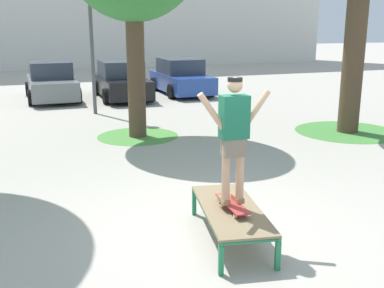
{
  "coord_description": "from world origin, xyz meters",
  "views": [
    {
      "loc": [
        -2.52,
        -5.68,
        2.87
      ],
      "look_at": [
        0.07,
        1.15,
        1.0
      ],
      "focal_mm": 43.27,
      "sensor_mm": 36.0,
      "label": 1
    }
  ],
  "objects": [
    {
      "name": "ground_plane",
      "position": [
        0.0,
        0.0,
        0.0
      ],
      "size": [
        120.0,
        120.0,
        0.0
      ],
      "primitive_type": "plane",
      "color": "#B2AA9E"
    },
    {
      "name": "skate_box",
      "position": [
        0.07,
        -0.35,
        0.41
      ],
      "size": [
        1.11,
        2.01,
        0.46
      ],
      "color": "#237A4C",
      "rests_on": "ground"
    },
    {
      "name": "skateboard",
      "position": [
        0.06,
        -0.41,
        0.54
      ],
      "size": [
        0.25,
        0.81,
        0.09
      ],
      "color": "#B23333",
      "rests_on": "skate_box"
    },
    {
      "name": "skater",
      "position": [
        0.06,
        -0.41,
        1.53
      ],
      "size": [
        1.0,
        0.3,
        1.69
      ],
      "color": "tan",
      "rests_on": "skateboard"
    },
    {
      "name": "grass_patch_near_right",
      "position": [
        6.01,
        4.56,
        0.0
      ],
      "size": [
        2.87,
        2.87,
        0.01
      ],
      "primitive_type": "cylinder",
      "color": "#47893D",
      "rests_on": "ground"
    },
    {
      "name": "grass_patch_mid_back",
      "position": [
        0.4,
        6.1,
        0.0
      ],
      "size": [
        2.16,
        2.16,
        0.01
      ],
      "primitive_type": "cylinder",
      "color": "#519342",
      "rests_on": "ground"
    },
    {
      "name": "car_grey",
      "position": [
        -1.22,
        13.56,
        0.69
      ],
      "size": [
        1.93,
        4.21,
        1.5
      ],
      "color": "slate",
      "rests_on": "ground"
    },
    {
      "name": "car_black",
      "position": [
        1.47,
        12.9,
        0.69
      ],
      "size": [
        2.0,
        4.24,
        1.5
      ],
      "color": "black",
      "rests_on": "ground"
    },
    {
      "name": "car_blue",
      "position": [
        4.16,
        13.28,
        0.69
      ],
      "size": [
        1.96,
        4.22,
        1.5
      ],
      "color": "#28479E",
      "rests_on": "ground"
    }
  ]
}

